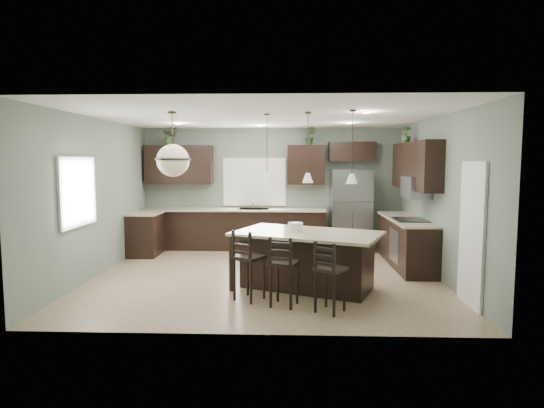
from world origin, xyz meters
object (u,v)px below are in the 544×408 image
(serving_dish, at_px, (295,227))
(bar_stool_right, at_px, (330,277))
(kitchen_island, at_px, (307,261))
(refrigerator, at_px, (350,210))
(bar_stool_left, at_px, (249,265))
(plant_back_left, at_px, (170,136))
(bar_stool_center, at_px, (284,271))

(serving_dish, bearing_deg, bar_stool_right, -68.48)
(serving_dish, bearing_deg, kitchen_island, -22.29)
(bar_stool_right, bearing_deg, refrigerator, 113.60)
(kitchen_island, xyz_separation_m, bar_stool_left, (-0.87, -0.58, 0.06))
(refrigerator, distance_m, plant_back_left, 4.48)
(serving_dish, bearing_deg, bar_stool_left, -136.19)
(refrigerator, relative_size, plant_back_left, 4.44)
(serving_dish, distance_m, bar_stool_left, 1.06)
(kitchen_island, relative_size, bar_stool_right, 2.28)
(bar_stool_left, relative_size, bar_stool_center, 1.04)
(bar_stool_left, xyz_separation_m, plant_back_left, (-2.17, 3.97, 2.08))
(bar_stool_center, bearing_deg, kitchen_island, 85.23)
(refrigerator, distance_m, bar_stool_center, 4.33)
(kitchen_island, distance_m, bar_stool_right, 1.11)
(bar_stool_left, relative_size, bar_stool_right, 1.07)
(serving_dish, xyz_separation_m, plant_back_left, (-2.86, 3.31, 1.61))
(kitchen_island, xyz_separation_m, bar_stool_right, (0.27, -1.08, 0.03))
(kitchen_island, relative_size, bar_stool_left, 2.13)
(kitchen_island, distance_m, serving_dish, 0.57)
(serving_dish, xyz_separation_m, bar_stool_left, (-0.68, -0.66, -0.47))
(kitchen_island, relative_size, bar_stool_center, 2.22)
(refrigerator, distance_m, bar_stool_right, 4.40)
(kitchen_island, bearing_deg, plant_back_left, 154.24)
(bar_stool_left, bearing_deg, kitchen_island, 67.40)
(kitchen_island, xyz_separation_m, plant_back_left, (-3.04, 3.39, 2.15))
(kitchen_island, distance_m, bar_stool_center, 0.91)
(serving_dish, bearing_deg, plant_back_left, 130.81)
(bar_stool_center, xyz_separation_m, bar_stool_right, (0.62, -0.24, -0.01))
(refrigerator, bearing_deg, kitchen_island, -108.98)
(serving_dish, bearing_deg, bar_stool_center, -100.52)
(refrigerator, height_order, kitchen_island, refrigerator)
(refrigerator, xyz_separation_m, serving_dish, (-1.29, -3.14, 0.07))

